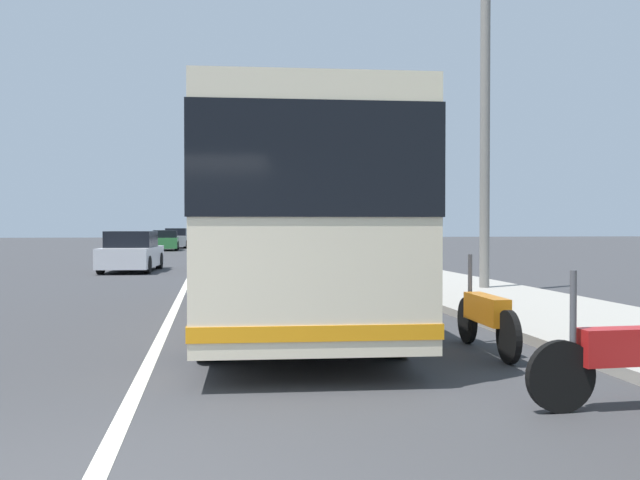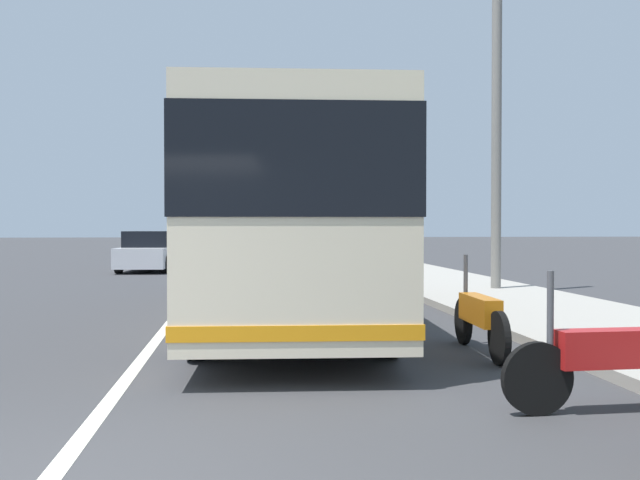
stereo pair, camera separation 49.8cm
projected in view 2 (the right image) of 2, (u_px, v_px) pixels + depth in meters
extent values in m
cube|color=#9E998E|center=(512.00, 301.00, 14.97)|extent=(110.00, 3.60, 0.14)
cube|color=silver|center=(181.00, 309.00, 14.22)|extent=(110.00, 0.16, 0.01)
cube|color=beige|center=(289.00, 220.00, 12.23)|extent=(10.69, 3.10, 2.88)
cube|color=black|center=(289.00, 188.00, 12.22)|extent=(10.73, 3.14, 1.16)
cube|color=orange|center=(289.00, 288.00, 12.26)|extent=(10.72, 3.13, 0.16)
cylinder|color=black|center=(234.00, 279.00, 15.57)|extent=(1.01, 0.35, 1.00)
cylinder|color=black|center=(340.00, 279.00, 15.70)|extent=(1.01, 0.35, 1.00)
cylinder|color=black|center=(200.00, 319.00, 8.81)|extent=(1.01, 0.35, 1.00)
cylinder|color=black|center=(385.00, 318.00, 8.95)|extent=(1.01, 0.35, 1.00)
cylinder|color=black|center=(537.00, 379.00, 6.17)|extent=(0.11, 0.65, 0.65)
cube|color=red|center=(620.00, 348.00, 6.28)|extent=(0.29, 1.19, 0.34)
cylinder|color=#4C4C51|center=(550.00, 310.00, 6.18)|extent=(0.06, 0.06, 0.70)
cylinder|color=black|center=(463.00, 321.00, 9.94)|extent=(0.65, 0.10, 0.65)
cylinder|color=black|center=(499.00, 338.00, 8.41)|extent=(0.65, 0.10, 0.65)
cube|color=orange|center=(480.00, 310.00, 9.17)|extent=(1.16, 0.28, 0.36)
cylinder|color=#4C4C51|center=(466.00, 279.00, 9.82)|extent=(0.06, 0.06, 0.70)
cube|color=silver|center=(254.00, 245.00, 43.36)|extent=(4.67, 1.87, 0.72)
cube|color=black|center=(254.00, 235.00, 43.15)|extent=(2.52, 1.69, 0.52)
cylinder|color=black|center=(241.00, 248.00, 44.82)|extent=(0.64, 0.23, 0.64)
cylinder|color=black|center=(266.00, 248.00, 44.96)|extent=(0.64, 0.23, 0.64)
cylinder|color=black|center=(240.00, 249.00, 41.77)|extent=(0.64, 0.23, 0.64)
cylinder|color=black|center=(267.00, 249.00, 41.91)|extent=(0.64, 0.23, 0.64)
cube|color=silver|center=(150.00, 256.00, 26.57)|extent=(4.67, 2.07, 0.73)
cube|color=black|center=(150.00, 239.00, 26.53)|extent=(2.30, 1.78, 0.60)
cylinder|color=black|center=(165.00, 264.00, 25.10)|extent=(0.65, 0.26, 0.64)
cylinder|color=black|center=(119.00, 265.00, 25.03)|extent=(0.65, 0.26, 0.64)
cylinder|color=black|center=(178.00, 260.00, 28.11)|extent=(0.65, 0.26, 0.64)
cylinder|color=black|center=(137.00, 261.00, 28.04)|extent=(0.65, 0.26, 0.64)
cube|color=#2D7238|center=(189.00, 243.00, 50.23)|extent=(4.67, 1.87, 0.72)
cube|color=black|center=(189.00, 234.00, 50.46)|extent=(2.23, 1.67, 0.53)
cylinder|color=black|center=(200.00, 246.00, 48.83)|extent=(0.65, 0.24, 0.64)
cylinder|color=black|center=(177.00, 246.00, 48.62)|extent=(0.65, 0.24, 0.64)
cylinder|color=black|center=(201.00, 245.00, 51.86)|extent=(0.65, 0.24, 0.64)
cylinder|color=black|center=(179.00, 245.00, 51.65)|extent=(0.65, 0.24, 0.64)
cube|color=gray|center=(201.00, 241.00, 55.90)|extent=(4.66, 1.81, 0.80)
cube|color=black|center=(201.00, 232.00, 56.03)|extent=(2.35, 1.63, 0.58)
cylinder|color=black|center=(209.00, 244.00, 54.45)|extent=(0.64, 0.23, 0.64)
cylinder|color=black|center=(189.00, 244.00, 54.32)|extent=(0.64, 0.23, 0.64)
cylinder|color=black|center=(212.00, 243.00, 57.49)|extent=(0.64, 0.23, 0.64)
cylinder|color=black|center=(193.00, 243.00, 57.35)|extent=(0.64, 0.23, 0.64)
cylinder|color=slate|center=(497.00, 117.00, 17.36)|extent=(0.25, 0.25, 8.80)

